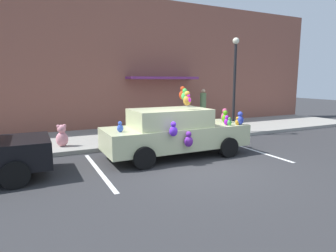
{
  "coord_description": "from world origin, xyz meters",
  "views": [
    {
      "loc": [
        -4.19,
        -6.59,
        2.44
      ],
      "look_at": [
        0.02,
        2.05,
        0.9
      ],
      "focal_mm": 30.7,
      "sensor_mm": 36.0,
      "label": 1
    }
  ],
  "objects_px": {
    "street_lamp_post": "(235,76)",
    "pedestrian_near_shopfront": "(203,108)",
    "plush_covered_car": "(175,132)",
    "teddy_bear_on_sidewalk": "(62,136)"
  },
  "relations": [
    {
      "from": "street_lamp_post",
      "to": "pedestrian_near_shopfront",
      "type": "height_order",
      "value": "street_lamp_post"
    },
    {
      "from": "street_lamp_post",
      "to": "pedestrian_near_shopfront",
      "type": "relative_size",
      "value": 2.21
    },
    {
      "from": "street_lamp_post",
      "to": "pedestrian_near_shopfront",
      "type": "xyz_separation_m",
      "value": [
        0.04,
        2.53,
        -1.62
      ]
    },
    {
      "from": "street_lamp_post",
      "to": "pedestrian_near_shopfront",
      "type": "bearing_deg",
      "value": 89.07
    },
    {
      "from": "plush_covered_car",
      "to": "teddy_bear_on_sidewalk",
      "type": "xyz_separation_m",
      "value": [
        -3.2,
        2.37,
        -0.3
      ]
    },
    {
      "from": "plush_covered_car",
      "to": "pedestrian_near_shopfront",
      "type": "height_order",
      "value": "plush_covered_car"
    },
    {
      "from": "plush_covered_car",
      "to": "pedestrian_near_shopfront",
      "type": "bearing_deg",
      "value": 48.89
    },
    {
      "from": "teddy_bear_on_sidewalk",
      "to": "pedestrian_near_shopfront",
      "type": "xyz_separation_m",
      "value": [
        7.21,
        2.21,
        0.51
      ]
    },
    {
      "from": "pedestrian_near_shopfront",
      "to": "plush_covered_car",
      "type": "bearing_deg",
      "value": -131.11
    },
    {
      "from": "plush_covered_car",
      "to": "teddy_bear_on_sidewalk",
      "type": "relative_size",
      "value": 5.95
    }
  ]
}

